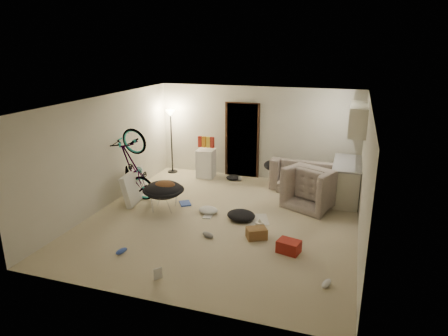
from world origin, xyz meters
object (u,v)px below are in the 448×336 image
(sofa, at_px, (311,178))
(tv_box, at_px, (135,186))
(armchair, at_px, (316,191))
(juicer, at_px, (259,225))
(mini_fridge, at_px, (206,163))
(kitchen_counter, at_px, (346,182))
(saucer_chair, at_px, (164,193))
(bicycle, at_px, (134,181))
(drink_case_a, at_px, (256,233))
(drink_case_b, at_px, (289,246))
(floor_lamp, at_px, (171,128))

(sofa, distance_m, tv_box, 4.39)
(armchair, height_order, juicer, armchair)
(mini_fridge, bearing_deg, sofa, -4.48)
(kitchen_counter, bearing_deg, juicer, -124.58)
(sofa, height_order, saucer_chair, saucer_chair)
(kitchen_counter, xyz_separation_m, mini_fridge, (-3.75, 0.55, -0.05))
(bicycle, bearing_deg, drink_case_a, -101.08)
(drink_case_b, bearing_deg, drink_case_a, 166.80)
(mini_fridge, distance_m, drink_case_b, 4.56)
(mini_fridge, bearing_deg, juicer, -54.54)
(floor_lamp, bearing_deg, juicer, -41.67)
(armchair, height_order, drink_case_b, armchair)
(sofa, relative_size, juicer, 8.12)
(drink_case_b, bearing_deg, bicycle, 174.54)
(drink_case_b, bearing_deg, sofa, 103.69)
(tv_box, relative_size, drink_case_a, 2.92)
(floor_lamp, xyz_separation_m, drink_case_b, (3.97, -3.61, -1.19))
(floor_lamp, distance_m, bicycle, 2.42)
(sofa, bearing_deg, drink_case_a, 79.78)
(drink_case_b, bearing_deg, tv_box, 174.50)
(kitchen_counter, distance_m, armchair, 0.85)
(kitchen_counter, relative_size, bicycle, 0.83)
(kitchen_counter, distance_m, juicer, 2.77)
(floor_lamp, height_order, armchair, floor_lamp)
(bicycle, bearing_deg, mini_fridge, -17.94)
(armchair, bearing_deg, drink_case_a, 92.01)
(floor_lamp, relative_size, armchair, 1.69)
(sofa, relative_size, mini_fridge, 2.54)
(sofa, bearing_deg, saucer_chair, 40.58)
(kitchen_counter, bearing_deg, bicycle, -161.03)
(tv_box, relative_size, juicer, 4.42)
(floor_lamp, xyz_separation_m, mini_fridge, (1.08, -0.10, -0.91))
(kitchen_counter, xyz_separation_m, saucer_chair, (-3.83, -1.91, -0.05))
(armchair, bearing_deg, drink_case_b, 110.27)
(mini_fridge, height_order, juicer, mini_fridge)
(mini_fridge, distance_m, juicer, 3.58)
(armchair, bearing_deg, tv_box, 40.06)
(floor_lamp, height_order, drink_case_b, floor_lamp)
(saucer_chair, height_order, juicer, saucer_chair)
(floor_lamp, height_order, kitchen_counter, floor_lamp)
(mini_fridge, xyz_separation_m, juicer, (2.19, -2.81, -0.29))
(armchair, relative_size, tv_box, 0.99)
(sofa, bearing_deg, bicycle, 30.27)
(sofa, height_order, drink_case_a, sofa)
(bicycle, height_order, mini_fridge, bicycle)
(floor_lamp, height_order, mini_fridge, floor_lamp)
(kitchen_counter, relative_size, drink_case_a, 4.03)
(sofa, bearing_deg, kitchen_counter, 154.46)
(sofa, relative_size, drink_case_b, 5.12)
(mini_fridge, height_order, drink_case_a, mini_fridge)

